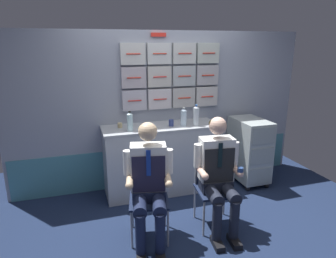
# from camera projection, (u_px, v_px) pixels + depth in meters

# --- Properties ---
(ground) EXTENTS (4.80, 4.80, 0.04)m
(ground) POSITION_uv_depth(u_px,v_px,m) (199.00, 234.00, 3.30)
(ground) COLOR #192542
(galley_bulkhead) EXTENTS (4.20, 0.14, 2.15)m
(galley_bulkhead) POSITION_uv_depth(u_px,v_px,m) (163.00, 109.00, 4.26)
(galley_bulkhead) COLOR #9199AC
(galley_bulkhead) RESTS_ON ground
(galley_counter) EXTENTS (1.55, 0.53, 0.93)m
(galley_counter) POSITION_uv_depth(u_px,v_px,m) (161.00, 159.00, 4.14)
(galley_counter) COLOR #B8BEC5
(galley_counter) RESTS_ON ground
(service_trolley) EXTENTS (0.40, 0.65, 0.94)m
(service_trolley) POSITION_uv_depth(u_px,v_px,m) (249.00, 149.00, 4.40)
(service_trolley) COLOR black
(service_trolley) RESTS_ON ground
(folding_chair_left) EXTENTS (0.48, 0.48, 0.83)m
(folding_chair_left) POSITION_uv_depth(u_px,v_px,m) (149.00, 188.00, 3.19)
(folding_chair_left) COLOR #A8AAAF
(folding_chair_left) RESTS_ON ground
(crew_member_left) EXTENTS (0.51, 0.66, 1.25)m
(crew_member_left) POSITION_uv_depth(u_px,v_px,m) (149.00, 180.00, 2.99)
(crew_member_left) COLOR black
(crew_member_left) RESTS_ON ground
(folding_chair_right) EXTENTS (0.45, 0.45, 0.83)m
(folding_chair_right) POSITION_uv_depth(u_px,v_px,m) (213.00, 180.00, 3.40)
(folding_chair_right) COLOR #A8AAAF
(folding_chair_right) RESTS_ON ground
(crew_member_right) EXTENTS (0.50, 0.64, 1.25)m
(crew_member_right) POSITION_uv_depth(u_px,v_px,m) (218.00, 171.00, 3.20)
(crew_member_right) COLOR black
(crew_member_right) RESTS_ON ground
(water_bottle_blue_cap) EXTENTS (0.08, 0.08, 0.25)m
(water_bottle_blue_cap) POSITION_uv_depth(u_px,v_px,m) (184.00, 117.00, 3.98)
(water_bottle_blue_cap) COLOR silver
(water_bottle_blue_cap) RESTS_ON galley_counter
(water_bottle_tall) EXTENTS (0.07, 0.07, 0.25)m
(water_bottle_tall) POSITION_uv_depth(u_px,v_px,m) (130.00, 122.00, 3.75)
(water_bottle_tall) COLOR silver
(water_bottle_tall) RESTS_ON galley_counter
(sparkling_bottle_green) EXTENTS (0.07, 0.07, 0.28)m
(sparkling_bottle_green) POSITION_uv_depth(u_px,v_px,m) (196.00, 116.00, 3.99)
(sparkling_bottle_green) COLOR silver
(sparkling_bottle_green) RESTS_ON galley_counter
(coffee_cup_spare) EXTENTS (0.06, 0.06, 0.06)m
(coffee_cup_spare) POSITION_uv_depth(u_px,v_px,m) (120.00, 125.00, 3.92)
(coffee_cup_spare) COLOR tan
(coffee_cup_spare) RESTS_ON galley_counter
(paper_cup_tan) EXTENTS (0.07, 0.07, 0.09)m
(paper_cup_tan) POSITION_uv_depth(u_px,v_px,m) (171.00, 123.00, 3.99)
(paper_cup_tan) COLOR navy
(paper_cup_tan) RESTS_ON galley_counter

